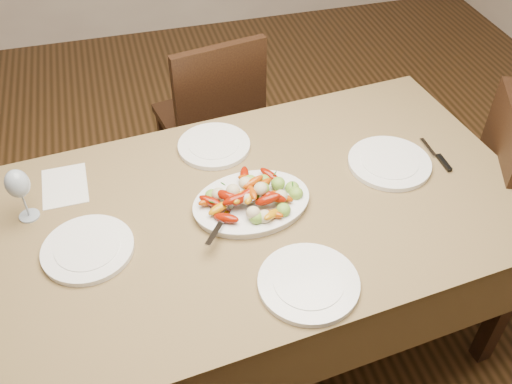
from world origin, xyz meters
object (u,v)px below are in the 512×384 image
at_px(plate_left, 88,249).
at_px(plate_near, 309,283).
at_px(plate_far, 214,146).
at_px(plate_right, 389,163).
at_px(wine_glass, 21,193).
at_px(chair_far, 207,118).
at_px(serving_platter, 252,204).
at_px(dining_table, 256,277).

height_order(plate_left, plate_near, same).
bearing_deg(plate_far, plate_near, -79.69).
distance_m(plate_right, plate_near, 0.63).
height_order(plate_right, plate_near, same).
xyz_separation_m(plate_left, plate_near, (0.61, -0.30, 0.00)).
distance_m(plate_near, wine_glass, 0.94).
bearing_deg(plate_near, plate_far, 100.31).
xyz_separation_m(plate_right, wine_glass, (-1.24, 0.07, 0.09)).
height_order(chair_far, plate_left, chair_far).
height_order(serving_platter, plate_far, serving_platter).
bearing_deg(serving_platter, plate_left, -173.98).
bearing_deg(chair_far, wine_glass, 35.89).
distance_m(plate_far, plate_near, 0.71).
distance_m(plate_left, plate_near, 0.68).
height_order(chair_far, wine_glass, wine_glass).
height_order(chair_far, plate_near, chair_far).
xyz_separation_m(plate_far, wine_glass, (-0.66, -0.19, 0.09)).
bearing_deg(chair_far, plate_far, 71.63).
distance_m(plate_right, plate_far, 0.64).
bearing_deg(plate_right, serving_platter, -171.89).
height_order(plate_left, plate_right, same).
xyz_separation_m(dining_table, wine_glass, (-0.73, 0.15, 0.48)).
relative_size(chair_far, plate_left, 3.38).
relative_size(chair_far, plate_right, 3.21).
bearing_deg(serving_platter, plate_right, 8.11).
xyz_separation_m(chair_far, plate_far, (-0.08, -0.59, 0.29)).
distance_m(plate_far, wine_glass, 0.69).
relative_size(plate_far, wine_glass, 1.31).
height_order(serving_platter, plate_near, serving_platter).
bearing_deg(plate_right, plate_near, -136.49).
bearing_deg(chair_far, plate_right, 110.08).
bearing_deg(plate_far, dining_table, -78.62).
xyz_separation_m(dining_table, plate_far, (-0.07, 0.34, 0.39)).
bearing_deg(dining_table, chair_far, 89.36).
xyz_separation_m(serving_platter, plate_left, (-0.53, -0.06, -0.00)).
relative_size(chair_far, plate_far, 3.54).
bearing_deg(plate_near, plate_left, 153.53).
relative_size(serving_platter, plate_near, 1.29).
bearing_deg(wine_glass, plate_right, -3.30).
distance_m(dining_table, wine_glass, 0.88).
bearing_deg(plate_near, serving_platter, 101.69).
bearing_deg(wine_glass, plate_left, -49.16).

